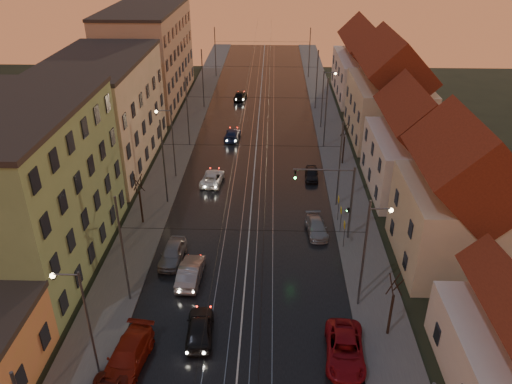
# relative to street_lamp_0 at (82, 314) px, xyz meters

# --- Properties ---
(road) EXTENTS (16.00, 120.00, 0.04)m
(road) POSITION_rel_street_lamp_0_xyz_m (9.10, 38.00, -4.87)
(road) COLOR black
(road) RESTS_ON ground
(sidewalk_left) EXTENTS (4.00, 120.00, 0.15)m
(sidewalk_left) POSITION_rel_street_lamp_0_xyz_m (-0.90, 38.00, -4.81)
(sidewalk_left) COLOR #4C4C4C
(sidewalk_left) RESTS_ON ground
(sidewalk_right) EXTENTS (4.00, 120.00, 0.15)m
(sidewalk_right) POSITION_rel_street_lamp_0_xyz_m (19.10, 38.00, -4.81)
(sidewalk_right) COLOR #4C4C4C
(sidewalk_right) RESTS_ON ground
(tram_rail_0) EXTENTS (0.06, 120.00, 0.03)m
(tram_rail_0) POSITION_rel_street_lamp_0_xyz_m (6.90, 38.00, -4.83)
(tram_rail_0) COLOR gray
(tram_rail_0) RESTS_ON road
(tram_rail_1) EXTENTS (0.06, 120.00, 0.03)m
(tram_rail_1) POSITION_rel_street_lamp_0_xyz_m (8.33, 38.00, -4.83)
(tram_rail_1) COLOR gray
(tram_rail_1) RESTS_ON road
(tram_rail_2) EXTENTS (0.06, 120.00, 0.03)m
(tram_rail_2) POSITION_rel_street_lamp_0_xyz_m (9.87, 38.00, -4.83)
(tram_rail_2) COLOR gray
(tram_rail_2) RESTS_ON road
(tram_rail_3) EXTENTS (0.06, 120.00, 0.03)m
(tram_rail_3) POSITION_rel_street_lamp_0_xyz_m (11.30, 38.00, -4.83)
(tram_rail_3) COLOR gray
(tram_rail_3) RESTS_ON road
(apartment_left_1) EXTENTS (10.00, 18.00, 13.00)m
(apartment_left_1) POSITION_rel_street_lamp_0_xyz_m (-8.40, 12.00, 1.61)
(apartment_left_1) COLOR #6F945E
(apartment_left_1) RESTS_ON ground
(apartment_left_2) EXTENTS (10.00, 20.00, 12.00)m
(apartment_left_2) POSITION_rel_street_lamp_0_xyz_m (-8.40, 32.00, 1.11)
(apartment_left_2) COLOR #BFB894
(apartment_left_2) RESTS_ON ground
(apartment_left_3) EXTENTS (10.00, 24.00, 14.00)m
(apartment_left_3) POSITION_rel_street_lamp_0_xyz_m (-8.40, 56.00, 2.11)
(apartment_left_3) COLOR tan
(apartment_left_3) RESTS_ON ground
(house_right_1) EXTENTS (8.67, 10.20, 10.80)m
(house_right_1) POSITION_rel_street_lamp_0_xyz_m (26.10, 13.00, 0.56)
(house_right_1) COLOR beige
(house_right_1) RESTS_ON ground
(house_right_2) EXTENTS (9.18, 12.24, 9.20)m
(house_right_2) POSITION_rel_street_lamp_0_xyz_m (26.10, 26.00, -0.24)
(house_right_2) COLOR silver
(house_right_2) RESTS_ON ground
(house_right_3) EXTENTS (9.18, 14.28, 11.50)m
(house_right_3) POSITION_rel_street_lamp_0_xyz_m (26.10, 41.00, 0.92)
(house_right_3) COLOR beige
(house_right_3) RESTS_ON ground
(house_right_4) EXTENTS (9.18, 16.32, 10.00)m
(house_right_4) POSITION_rel_street_lamp_0_xyz_m (26.10, 59.00, 0.16)
(house_right_4) COLOR silver
(house_right_4) RESTS_ON ground
(catenary_pole_l_1) EXTENTS (0.16, 0.16, 9.00)m
(catenary_pole_l_1) POSITION_rel_street_lamp_0_xyz_m (0.50, 7.00, -0.39)
(catenary_pole_l_1) COLOR #595B60
(catenary_pole_l_1) RESTS_ON ground
(catenary_pole_r_1) EXTENTS (0.16, 0.16, 9.00)m
(catenary_pole_r_1) POSITION_rel_street_lamp_0_xyz_m (17.70, 7.00, -0.39)
(catenary_pole_r_1) COLOR #595B60
(catenary_pole_r_1) RESTS_ON ground
(catenary_pole_l_2) EXTENTS (0.16, 0.16, 9.00)m
(catenary_pole_l_2) POSITION_rel_street_lamp_0_xyz_m (0.50, 22.00, -0.39)
(catenary_pole_l_2) COLOR #595B60
(catenary_pole_l_2) RESTS_ON ground
(catenary_pole_r_2) EXTENTS (0.16, 0.16, 9.00)m
(catenary_pole_r_2) POSITION_rel_street_lamp_0_xyz_m (17.70, 22.00, -0.39)
(catenary_pole_r_2) COLOR #595B60
(catenary_pole_r_2) RESTS_ON ground
(catenary_pole_l_3) EXTENTS (0.16, 0.16, 9.00)m
(catenary_pole_l_3) POSITION_rel_street_lamp_0_xyz_m (0.50, 37.00, -0.39)
(catenary_pole_l_3) COLOR #595B60
(catenary_pole_l_3) RESTS_ON ground
(catenary_pole_r_3) EXTENTS (0.16, 0.16, 9.00)m
(catenary_pole_r_3) POSITION_rel_street_lamp_0_xyz_m (17.70, 37.00, -0.39)
(catenary_pole_r_3) COLOR #595B60
(catenary_pole_r_3) RESTS_ON ground
(catenary_pole_l_4) EXTENTS (0.16, 0.16, 9.00)m
(catenary_pole_l_4) POSITION_rel_street_lamp_0_xyz_m (0.50, 52.00, -0.39)
(catenary_pole_l_4) COLOR #595B60
(catenary_pole_l_4) RESTS_ON ground
(catenary_pole_r_4) EXTENTS (0.16, 0.16, 9.00)m
(catenary_pole_r_4) POSITION_rel_street_lamp_0_xyz_m (17.70, 52.00, -0.39)
(catenary_pole_r_4) COLOR #595B60
(catenary_pole_r_4) RESTS_ON ground
(catenary_pole_l_5) EXTENTS (0.16, 0.16, 9.00)m
(catenary_pole_l_5) POSITION_rel_street_lamp_0_xyz_m (0.50, 70.00, -0.39)
(catenary_pole_l_5) COLOR #595B60
(catenary_pole_l_5) RESTS_ON ground
(catenary_pole_r_5) EXTENTS (0.16, 0.16, 9.00)m
(catenary_pole_r_5) POSITION_rel_street_lamp_0_xyz_m (17.70, 70.00, -0.39)
(catenary_pole_r_5) COLOR #595B60
(catenary_pole_r_5) RESTS_ON ground
(street_lamp_0) EXTENTS (1.75, 0.32, 8.00)m
(street_lamp_0) POSITION_rel_street_lamp_0_xyz_m (0.00, 0.00, 0.00)
(street_lamp_0) COLOR #595B60
(street_lamp_0) RESTS_ON ground
(street_lamp_1) EXTENTS (1.75, 0.32, 8.00)m
(street_lamp_1) POSITION_rel_street_lamp_0_xyz_m (18.21, 8.00, 0.00)
(street_lamp_1) COLOR #595B60
(street_lamp_1) RESTS_ON ground
(street_lamp_2) EXTENTS (1.75, 0.32, 8.00)m
(street_lamp_2) POSITION_rel_street_lamp_0_xyz_m (0.00, 28.00, 0.00)
(street_lamp_2) COLOR #595B60
(street_lamp_2) RESTS_ON ground
(street_lamp_3) EXTENTS (1.75, 0.32, 8.00)m
(street_lamp_3) POSITION_rel_street_lamp_0_xyz_m (18.21, 44.00, 0.00)
(street_lamp_3) COLOR #595B60
(street_lamp_3) RESTS_ON ground
(traffic_light_mast) EXTENTS (5.30, 0.32, 7.20)m
(traffic_light_mast) POSITION_rel_street_lamp_0_xyz_m (17.10, 16.00, -0.29)
(traffic_light_mast) COLOR #595B60
(traffic_light_mast) RESTS_ON ground
(bare_tree_0) EXTENTS (1.09, 1.09, 5.11)m
(bare_tree_0) POSITION_rel_street_lamp_0_xyz_m (-1.09, 18.00, -2.40)
(bare_tree_0) COLOR black
(bare_tree_0) RESTS_ON ground
(bare_tree_1) EXTENTS (1.09, 1.09, 5.11)m
(bare_tree_1) POSITION_rel_street_lamp_0_xyz_m (19.31, 4.00, -2.40)
(bare_tree_1) COLOR black
(bare_tree_1) RESTS_ON ground
(bare_tree_2) EXTENTS (1.09, 1.09, 5.11)m
(bare_tree_2) POSITION_rel_street_lamp_0_xyz_m (19.51, 32.00, -2.40)
(bare_tree_2) COLOR black
(bare_tree_2) RESTS_ON ground
(driving_car_0) EXTENTS (2.11, 4.59, 1.53)m
(driving_car_0) POSITION_rel_street_lamp_0_xyz_m (6.31, 3.42, -4.12)
(driving_car_0) COLOR black
(driving_car_0) RESTS_ON ground
(driving_car_1) EXTENTS (1.88, 4.81, 1.56)m
(driving_car_1) POSITION_rel_street_lamp_0_xyz_m (4.76, 9.59, -4.11)
(driving_car_1) COLOR gray
(driving_car_1) RESTS_ON ground
(driving_car_2) EXTENTS (2.59, 4.77, 1.27)m
(driving_car_2) POSITION_rel_street_lamp_0_xyz_m (4.62, 26.63, -4.25)
(driving_car_2) COLOR white
(driving_car_2) RESTS_ON ground
(driving_car_3) EXTENTS (2.17, 4.75, 1.35)m
(driving_car_3) POSITION_rel_street_lamp_0_xyz_m (5.86, 39.45, -4.21)
(driving_car_3) COLOR #182449
(driving_car_3) RESTS_ON ground
(driving_car_4) EXTENTS (2.25, 4.42, 1.44)m
(driving_car_4) POSITION_rel_street_lamp_0_xyz_m (5.88, 56.36, -4.16)
(driving_car_4) COLOR black
(driving_car_4) RESTS_ON ground
(parked_left_2) EXTENTS (2.89, 5.67, 1.58)m
(parked_left_2) POSITION_rel_street_lamp_0_xyz_m (2.04, 0.64, -4.10)
(parked_left_2) COLOR maroon
(parked_left_2) RESTS_ON ground
(parked_left_3) EXTENTS (2.07, 4.56, 1.52)m
(parked_left_3) POSITION_rel_street_lamp_0_xyz_m (2.84, 12.16, -4.13)
(parked_left_3) COLOR gray
(parked_left_3) RESTS_ON ground
(parked_right_0) EXTENTS (2.84, 5.51, 1.49)m
(parked_right_0) POSITION_rel_street_lamp_0_xyz_m (16.05, 1.81, -4.14)
(parked_right_0) COLOR maroon
(parked_right_0) RESTS_ON ground
(parked_right_1) EXTENTS (2.13, 4.37, 1.22)m
(parked_right_1) POSITION_rel_street_lamp_0_xyz_m (15.30, 16.87, -4.27)
(parked_right_1) COLOR #98999E
(parked_right_1) RESTS_ON ground
(parked_right_2) EXTENTS (1.58, 3.64, 1.22)m
(parked_right_2) POSITION_rel_street_lamp_0_xyz_m (15.59, 28.05, -4.28)
(parked_right_2) COLOR black
(parked_right_2) RESTS_ON ground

